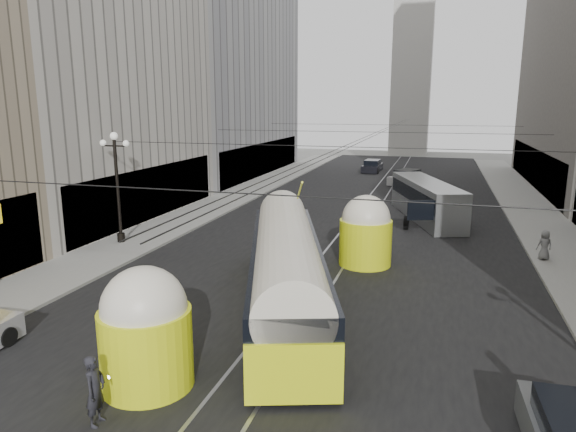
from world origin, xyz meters
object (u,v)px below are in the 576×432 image
Objects in this scene: streetcar at (286,266)px; city_bus at (426,199)px; pedestrian_sidewalk_right at (545,245)px; pedestrian_crossing_a at (95,390)px.

city_bus is at bearing 75.36° from streetcar.
pedestrian_sidewalk_right is at bearing 41.21° from streetcar.
streetcar is 1.44× the size of city_bus.
pedestrian_sidewalk_right is (13.54, 18.39, -0.01)m from pedestrian_crossing_a.
city_bus is at bearing -72.20° from pedestrian_sidewalk_right.
city_bus is 5.88× the size of pedestrian_crossing_a.
streetcar is at bearing 23.96° from pedestrian_sidewalk_right.
streetcar reaches higher than pedestrian_sidewalk_right.
pedestrian_crossing_a is 1.21× the size of pedestrian_sidewalk_right.
streetcar is 10.23× the size of pedestrian_sidewalk_right.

